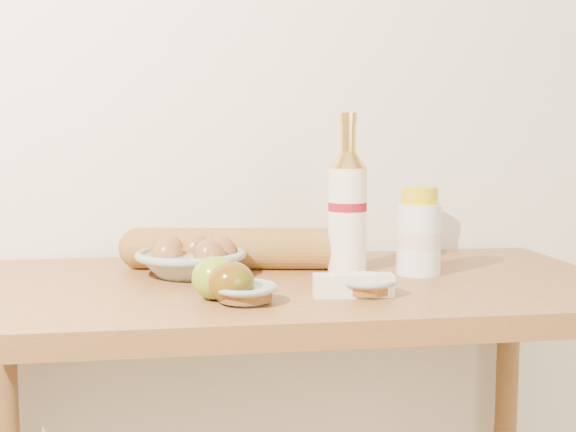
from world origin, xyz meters
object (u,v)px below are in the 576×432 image
at_px(cream_bottle, 419,234).
at_px(baguette, 242,248).
at_px(table, 286,347).
at_px(bourbon_bottle, 348,208).
at_px(egg_bowl, 192,259).

bearing_deg(cream_bottle, baguette, 156.95).
bearing_deg(baguette, cream_bottle, -8.45).
xyz_separation_m(table, bourbon_bottle, (0.13, 0.07, 0.25)).
bearing_deg(table, baguette, 118.13).
height_order(table, cream_bottle, cream_bottle).
bearing_deg(bourbon_bottle, table, -175.00).
relative_size(table, cream_bottle, 7.34).
height_order(bourbon_bottle, baguette, bourbon_bottle).
height_order(cream_bottle, baguette, cream_bottle).
distance_m(table, bourbon_bottle, 0.29).
bearing_deg(egg_bowl, bourbon_bottle, -0.47).
relative_size(table, egg_bowl, 4.74).
bearing_deg(bourbon_bottle, egg_bowl, 155.34).
distance_m(cream_bottle, baguette, 0.34).
relative_size(bourbon_bottle, baguette, 0.62).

